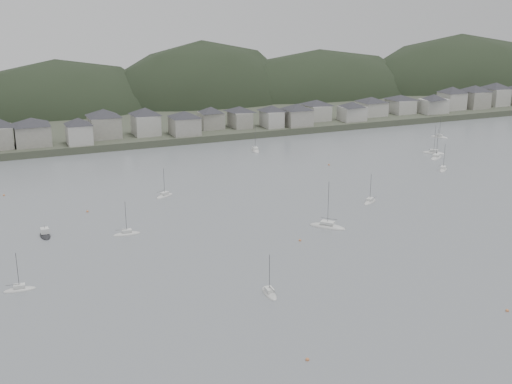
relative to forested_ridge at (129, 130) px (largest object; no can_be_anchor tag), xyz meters
name	(u,v)px	position (x,y,z in m)	size (l,w,h in m)	color
ground	(410,325)	(-4.83, -269.40, 11.28)	(900.00, 900.00, 0.00)	slate
far_shore_land	(111,102)	(-4.83, 25.60, 12.78)	(900.00, 250.00, 3.00)	#383D2D
forested_ridge	(129,130)	(0.00, 0.00, 0.00)	(851.55, 103.94, 102.57)	black
waterfront_town	(264,113)	(45.75, -86.06, 19.95)	(451.48, 28.46, 12.92)	gray
moored_fleet	(266,215)	(-3.79, -199.24, 11.46)	(267.15, 174.57, 13.99)	silver
motor_launch_far	(45,235)	(-64.14, -191.15, 11.58)	(2.79, 7.28, 3.74)	black
mooring_buoys	(236,230)	(-16.15, -207.30, 11.43)	(115.39, 125.29, 0.70)	#CD7744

